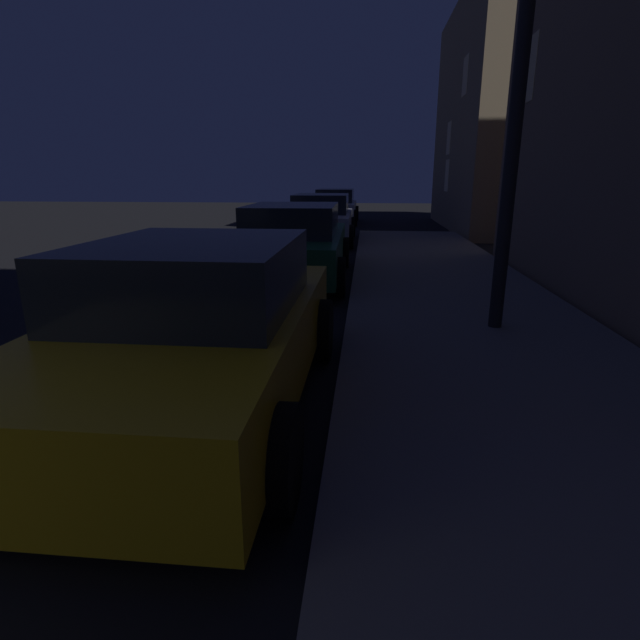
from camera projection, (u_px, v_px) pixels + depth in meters
name	position (u px, v px, depth m)	size (l,w,h in m)	color
car_yellow_cab	(197.00, 328.00, 4.13)	(2.07, 4.14, 1.43)	gold
car_green	(294.00, 243.00, 9.47)	(2.11, 4.54, 1.43)	#19592D
car_silver	(321.00, 219.00, 15.03)	(2.06, 4.61, 1.43)	#B7B7BF
car_white	(335.00, 206.00, 21.40)	(1.95, 4.50, 1.43)	silver
building_far	(566.00, 117.00, 18.04)	(8.11, 9.51, 8.03)	#998466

